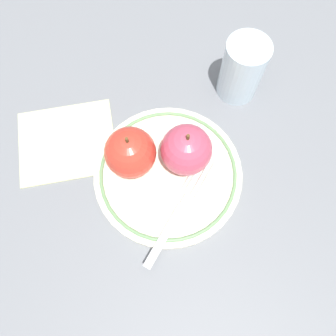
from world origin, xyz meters
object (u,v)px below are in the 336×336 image
fork (178,213)px  drinking_glass (242,70)px  apple_second_whole (130,153)px  napkin_folded (67,141)px  apple_red_whole (186,150)px  plate (168,174)px

fork → drinking_glass: 0.26m
apple_second_whole → napkin_folded: size_ratio=0.55×
napkin_folded → apple_red_whole: bearing=170.3°
plate → apple_second_whole: size_ratio=2.69×
apple_red_whole → plate: bearing=39.9°
napkin_folded → drinking_glass: bearing=-158.8°
apple_red_whole → drinking_glass: drinking_glass is taller
fork → apple_red_whole: bearing=21.3°
plate → apple_second_whole: 0.08m
napkin_folded → fork: bearing=147.0°
plate → drinking_glass: (-0.12, -0.17, 0.05)m
plate → apple_red_whole: 0.06m
fork → drinking_glass: size_ratio=1.63×
apple_second_whole → napkin_folded: apple_second_whole is taller
apple_second_whole → fork: apple_second_whole is taller
fork → drinking_glass: drinking_glass is taller
apple_second_whole → drinking_glass: drinking_glass is taller
drinking_glass → napkin_folded: drinking_glass is taller
plate → apple_second_whole: bearing=-15.9°
drinking_glass → napkin_folded: (0.29, 0.11, -0.05)m
apple_second_whole → plate: bearing=164.1°
plate → fork: (-0.02, 0.07, 0.01)m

